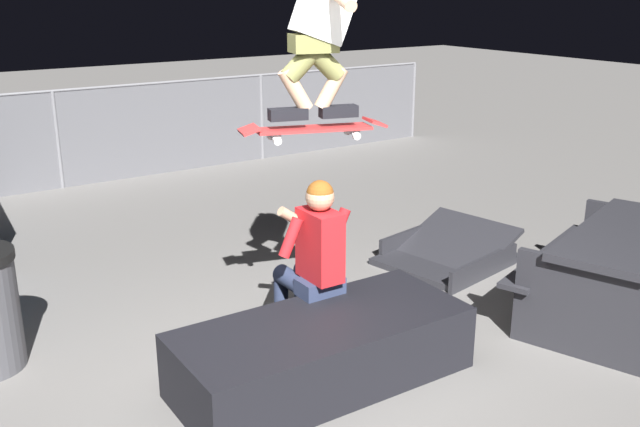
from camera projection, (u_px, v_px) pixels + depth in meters
The scene contains 8 objects.
ground_plane at pixel (294, 381), 4.83m from camera, with size 40.00×40.00×0.00m, color slate.
ledge_box_main at pixel (322, 351), 4.76m from camera, with size 1.98×0.83×0.45m, color black.
person_sitting_on_ledge at pixel (312, 256), 5.11m from camera, with size 0.59×0.75×1.28m.
skateboard at pixel (314, 129), 4.89m from camera, with size 1.04×0.47×0.13m.
skater_airborne at pixel (322, 25), 4.69m from camera, with size 0.64×0.87×1.12m.
kicker_ramp at pixel (447, 255), 6.87m from camera, with size 1.31×1.20×0.43m.
picnic_table_back at pixel (624, 262), 5.54m from camera, with size 2.04×1.82×0.75m.
fence_back at pixel (57, 136), 9.19m from camera, with size 12.05×0.05×1.28m.
Camera 1 is at (-2.21, -3.64, 2.55)m, focal length 40.25 mm.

